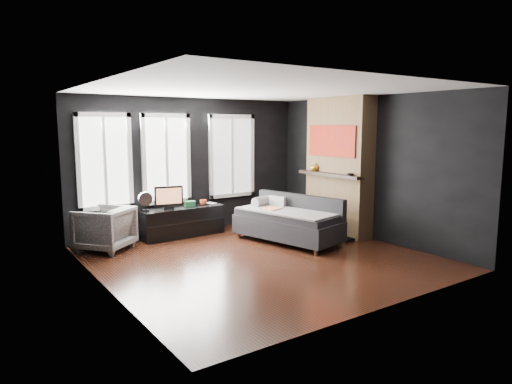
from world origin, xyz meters
TOP-DOWN VIEW (x-y plane):
  - floor at (0.00, 0.00)m, footprint 5.00×5.00m
  - ceiling at (0.00, 0.00)m, footprint 5.00×5.00m
  - wall_back at (0.00, 2.50)m, footprint 5.00×0.02m
  - wall_left at (-2.50, 0.00)m, footprint 0.02×5.00m
  - wall_right at (2.50, 0.00)m, footprint 0.02×5.00m
  - windows at (-0.45, 2.46)m, footprint 4.00×0.16m
  - fireplace at (2.30, 0.60)m, footprint 0.70×1.62m
  - sofa at (1.01, 0.60)m, footprint 1.44×2.18m
  - stripe_pillow at (1.13, 1.06)m, footprint 0.19×0.35m
  - armchair at (-1.95, 1.95)m, footprint 1.11×1.10m
  - media_console at (-0.41, 2.14)m, footprint 1.68×0.58m
  - monitor at (-0.67, 2.12)m, footprint 0.57×0.23m
  - desk_fan at (-1.13, 2.13)m, footprint 0.29×0.29m
  - mug at (0.07, 2.13)m, footprint 0.16×0.14m
  - book at (0.18, 2.18)m, footprint 0.17×0.05m
  - storage_box at (-0.23, 2.13)m, footprint 0.22×0.17m
  - mantel_vase at (2.05, 1.05)m, footprint 0.20×0.21m
  - mantel_clock at (2.05, 0.05)m, footprint 0.13×0.13m

SIDE VIEW (x-z plane):
  - floor at x=0.00m, z-range 0.00..0.00m
  - media_console at x=-0.41m, z-range 0.00..0.57m
  - armchair at x=-1.95m, z-range 0.00..0.83m
  - sofa at x=1.01m, z-range 0.00..0.86m
  - stripe_pillow at x=1.13m, z-range 0.45..0.79m
  - storage_box at x=-0.23m, z-range 0.57..0.68m
  - mug at x=0.07m, z-range 0.57..0.71m
  - book at x=0.18m, z-range 0.57..0.81m
  - desk_fan at x=-1.13m, z-range 0.57..0.94m
  - monitor at x=-0.67m, z-range 0.57..1.07m
  - mantel_clock at x=2.05m, z-range 1.23..1.27m
  - mantel_vase at x=2.05m, z-range 1.23..1.41m
  - wall_back at x=0.00m, z-range 0.00..2.70m
  - wall_left at x=-2.50m, z-range 0.00..2.70m
  - wall_right at x=2.50m, z-range 0.00..2.70m
  - fireplace at x=2.30m, z-range 0.00..2.70m
  - windows at x=-0.45m, z-range 1.50..3.26m
  - ceiling at x=0.00m, z-range 2.70..2.70m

